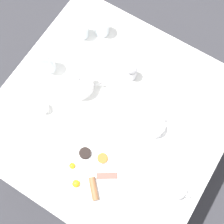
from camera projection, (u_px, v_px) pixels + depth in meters
name	position (u px, v px, depth m)	size (l,w,h in m)	color
ground_plane	(112.00, 148.00, 2.12)	(8.00, 8.00, 0.00)	#333338
table	(112.00, 119.00, 1.46)	(1.00, 0.98, 0.77)	white
breakfast_plate	(89.00, 172.00, 1.30)	(0.29, 0.29, 0.04)	white
teapot_near	(79.00, 83.00, 1.38)	(0.18, 0.14, 0.11)	white
teacup_with_saucer_left	(175.00, 188.00, 1.26)	(0.15, 0.15, 0.06)	white
teacup_with_saucer_right	(154.00, 127.00, 1.34)	(0.15, 0.15, 0.06)	white
water_glass_tall	(81.00, 27.00, 1.45)	(0.07, 0.07, 0.13)	white
water_glass_short	(46.00, 61.00, 1.39)	(0.07, 0.07, 0.14)	white
wine_glass_spare	(102.00, 25.00, 1.46)	(0.07, 0.07, 0.12)	white
creamer_jug	(42.00, 107.00, 1.37)	(0.08, 0.05, 0.06)	white
salt_grinder	(132.00, 70.00, 1.39)	(0.05, 0.05, 0.11)	#BCBCC1
fork_by_plate	(139.00, 45.00, 1.49)	(0.18, 0.04, 0.00)	silver
knife_by_plate	(182.00, 81.00, 1.44)	(0.17, 0.17, 0.00)	silver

